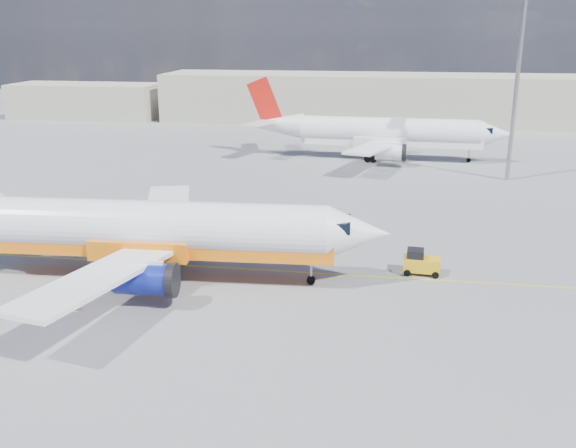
# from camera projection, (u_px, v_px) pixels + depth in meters

# --- Properties ---
(ground) EXTENTS (240.00, 240.00, 0.00)m
(ground) POSITION_uv_depth(u_px,v_px,m) (242.00, 286.00, 40.91)
(ground) COLOR slate
(ground) RESTS_ON ground
(taxi_line) EXTENTS (70.00, 0.15, 0.01)m
(taxi_line) POSITION_uv_depth(u_px,v_px,m) (252.00, 269.00, 43.73)
(taxi_line) COLOR yellow
(taxi_line) RESTS_ON ground
(terminal_main) EXTENTS (70.00, 14.00, 8.00)m
(terminal_main) POSITION_uv_depth(u_px,v_px,m) (368.00, 98.00, 109.72)
(terminal_main) COLOR #BDB6A3
(terminal_main) RESTS_ON ground
(terminal_annex) EXTENTS (26.00, 10.00, 6.00)m
(terminal_annex) POSITION_uv_depth(u_px,v_px,m) (86.00, 101.00, 114.64)
(terminal_annex) COLOR #BDB6A3
(terminal_annex) RESTS_ON ground
(main_jet) EXTENTS (33.00, 26.07, 10.00)m
(main_jet) POSITION_uv_depth(u_px,v_px,m) (143.00, 229.00, 41.42)
(main_jet) COLOR white
(main_jet) RESTS_ON ground
(second_jet) EXTENTS (32.58, 25.76, 9.87)m
(second_jet) POSITION_uv_depth(u_px,v_px,m) (380.00, 133.00, 78.92)
(second_jet) COLOR white
(second_jet) RESTS_ON ground
(gse_tug) EXTENTS (2.46, 1.60, 1.70)m
(gse_tug) POSITION_uv_depth(u_px,v_px,m) (421.00, 262.00, 42.76)
(gse_tug) COLOR black
(gse_tug) RESTS_ON ground
(traffic_cone) EXTENTS (0.45, 0.45, 0.62)m
(traffic_cone) POSITION_uv_depth(u_px,v_px,m) (76.00, 306.00, 37.37)
(traffic_cone) COLOR white
(traffic_cone) RESTS_ON ground
(floodlight_mast) EXTENTS (1.53, 1.53, 20.95)m
(floodlight_mast) POSITION_uv_depth(u_px,v_px,m) (519.00, 60.00, 65.38)
(floodlight_mast) COLOR #92929A
(floodlight_mast) RESTS_ON ground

